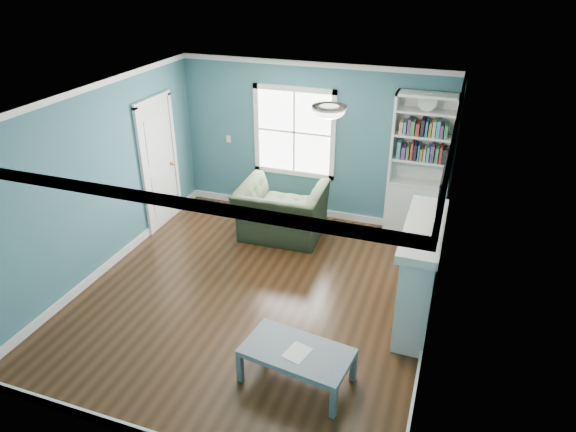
% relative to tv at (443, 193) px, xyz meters
% --- Properties ---
extents(floor, '(5.00, 5.00, 0.00)m').
position_rel_tv_xyz_m(floor, '(-2.20, -0.20, -1.72)').
color(floor, black).
rests_on(floor, ground).
extents(room_walls, '(5.00, 5.00, 5.00)m').
position_rel_tv_xyz_m(room_walls, '(-2.20, -0.20, -0.14)').
color(room_walls, '#366A73').
rests_on(room_walls, ground).
extents(trim, '(4.50, 5.00, 2.60)m').
position_rel_tv_xyz_m(trim, '(-2.20, -0.20, -0.49)').
color(trim, white).
rests_on(trim, ground).
extents(window, '(1.40, 0.06, 1.50)m').
position_rel_tv_xyz_m(window, '(-2.50, 2.29, -0.27)').
color(window, white).
rests_on(window, room_walls).
extents(bookshelf, '(0.90, 0.35, 2.31)m').
position_rel_tv_xyz_m(bookshelf, '(-0.43, 2.10, -0.80)').
color(bookshelf, silver).
rests_on(bookshelf, ground).
extents(fireplace, '(0.44, 1.58, 1.30)m').
position_rel_tv_xyz_m(fireplace, '(-0.12, 0.00, -1.09)').
color(fireplace, black).
rests_on(fireplace, ground).
extents(tv, '(0.06, 1.10, 0.65)m').
position_rel_tv_xyz_m(tv, '(0.00, 0.00, 0.00)').
color(tv, black).
rests_on(tv, fireplace).
extents(door, '(0.12, 0.98, 2.17)m').
position_rel_tv_xyz_m(door, '(-4.42, 1.20, -0.65)').
color(door, silver).
rests_on(door, ground).
extents(ceiling_fixture, '(0.38, 0.38, 0.15)m').
position_rel_tv_xyz_m(ceiling_fixture, '(-1.30, -0.10, 0.82)').
color(ceiling_fixture, white).
rests_on(ceiling_fixture, room_walls).
extents(light_switch, '(0.08, 0.01, 0.12)m').
position_rel_tv_xyz_m(light_switch, '(-3.70, 2.28, -0.52)').
color(light_switch, white).
rests_on(light_switch, room_walls).
extents(recliner, '(1.33, 0.89, 1.14)m').
position_rel_tv_xyz_m(recliner, '(-2.41, 1.40, -1.16)').
color(recliner, black).
rests_on(recliner, ground).
extents(coffee_table, '(1.20, 0.76, 0.41)m').
position_rel_tv_xyz_m(coffee_table, '(-1.18, -1.51, -1.37)').
color(coffee_table, '#545F65').
rests_on(coffee_table, ground).
extents(paper_sheet, '(0.28, 0.33, 0.00)m').
position_rel_tv_xyz_m(paper_sheet, '(-1.17, -1.54, -1.31)').
color(paper_sheet, white).
rests_on(paper_sheet, coffee_table).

